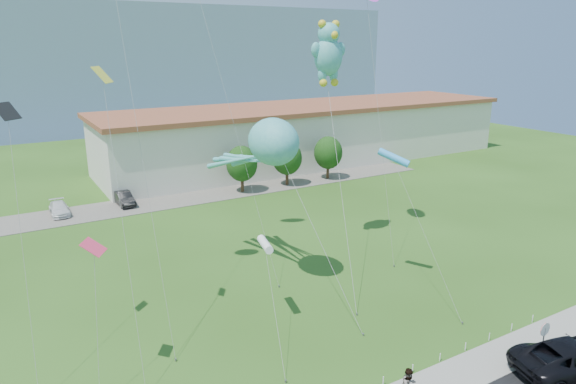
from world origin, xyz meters
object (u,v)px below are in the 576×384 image
Objects in this scene: stop_sign at (544,333)px; teddy_bear_kite at (328,52)px; suv at (574,358)px; octopus_kite at (265,149)px; parked_car_white at (59,209)px; parked_car_black at (124,198)px; warehouse at (312,133)px.

teddy_bear_kite is at bearing 91.38° from stop_sign.
octopus_kite is at bearing 39.50° from suv.
stop_sign is 0.16× the size of octopus_kite.
suv is 1.57× the size of parked_car_white.
parked_car_white is at bearing 115.30° from stop_sign.
parked_car_black is 28.05m from teddy_bear_kite.
stop_sign is 0.59× the size of parked_car_black.
warehouse is 3.94× the size of octopus_kite.
teddy_bear_kite reaches higher than parked_car_white.
teddy_bear_kite is at bearing -46.79° from parked_car_white.
warehouse is at bearing 52.34° from octopus_kite.
parked_car_black is 0.27× the size of octopus_kite.
suv is 26.13m from teddy_bear_kite.
teddy_bear_kite is (18.47, -20.18, 15.35)m from parked_car_white.
suv is at bearing -107.75° from warehouse.
octopus_kite is at bearing -80.64° from parked_car_black.
warehouse is at bearing -3.26° from suv.
octopus_kite is (4.72, -23.46, 8.94)m from parked_car_black.
warehouse reaches higher than stop_sign.
warehouse is 40.21m from octopus_kite.
warehouse is at bearing 13.51° from parked_car_black.
warehouse reaches higher than parked_car_white.
suv is (-15.88, -49.62, -3.15)m from warehouse.
teddy_bear_kite is (12.06, -20.22, 15.26)m from parked_car_black.
parked_car_white is at bearing 132.48° from teddy_bear_kite.
parked_car_black is (6.41, 0.04, 0.09)m from parked_car_white.
parked_car_black is at bearing -164.48° from warehouse.
parked_car_black is (-29.04, -8.06, -3.37)m from warehouse.
stop_sign is at bearing -88.62° from teddy_bear_kite.
parked_car_white is (-35.45, -8.10, -3.46)m from warehouse.
octopus_kite is at bearing -156.17° from teddy_bear_kite.
parked_car_black is at bearing 32.06° from suv.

